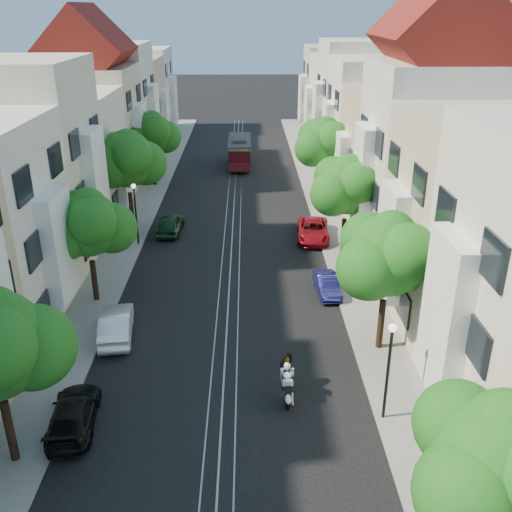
{
  "coord_description": "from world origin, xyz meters",
  "views": [
    {
      "loc": [
        1.05,
        -13.73,
        14.77
      ],
      "look_at": [
        1.53,
        14.96,
        2.2
      ],
      "focal_mm": 40.0,
      "sensor_mm": 36.0,
      "label": 1
    }
  ],
  "objects_px": {
    "tree_e_a": "(500,465)",
    "parked_car_w_far": "(170,224)",
    "tree_e_c": "(348,187)",
    "cable_car": "(240,150)",
    "parked_car_w_mid": "(116,324)",
    "parked_car_e_far": "(313,230)",
    "lamp_east": "(389,358)",
    "sportbike_rider": "(287,379)",
    "tree_e_b": "(389,257)",
    "tree_e_d": "(325,143)",
    "tree_w_d": "(152,134)",
    "parked_car_e_mid": "(327,285)",
    "parked_car_w_near": "(73,414)",
    "tree_w_b": "(89,226)",
    "lamp_west": "(135,205)",
    "tree_w_c": "(128,160)"
  },
  "relations": [
    {
      "from": "tree_w_d",
      "to": "parked_car_w_near",
      "type": "distance_m",
      "value": 32.48
    },
    {
      "from": "tree_e_b",
      "to": "tree_w_b",
      "type": "xyz_separation_m",
      "value": [
        -14.4,
        5.0,
        -0.34
      ]
    },
    {
      "from": "lamp_west",
      "to": "parked_car_w_mid",
      "type": "height_order",
      "value": "lamp_west"
    },
    {
      "from": "sportbike_rider",
      "to": "cable_car",
      "type": "bearing_deg",
      "value": 94.11
    },
    {
      "from": "parked_car_e_far",
      "to": "lamp_east",
      "type": "bearing_deg",
      "value": -83.14
    },
    {
      "from": "tree_w_b",
      "to": "parked_car_w_near",
      "type": "xyz_separation_m",
      "value": [
        1.54,
        -10.2,
        -3.81
      ]
    },
    {
      "from": "parked_car_w_near",
      "to": "tree_e_c",
      "type": "bearing_deg",
      "value": -134.44
    },
    {
      "from": "tree_e_b",
      "to": "tree_e_d",
      "type": "distance_m",
      "value": 22.0
    },
    {
      "from": "tree_e_b",
      "to": "tree_w_d",
      "type": "relative_size",
      "value": 1.03
    },
    {
      "from": "lamp_east",
      "to": "parked_car_w_mid",
      "type": "distance_m",
      "value": 13.4
    },
    {
      "from": "tree_e_a",
      "to": "parked_car_w_mid",
      "type": "bearing_deg",
      "value": 133.37
    },
    {
      "from": "tree_w_d",
      "to": "parked_car_w_mid",
      "type": "xyz_separation_m",
      "value": [
        1.82,
        -25.68,
        -3.92
      ]
    },
    {
      "from": "parked_car_e_mid",
      "to": "parked_car_w_far",
      "type": "distance_m",
      "value": 13.76
    },
    {
      "from": "tree_e_c",
      "to": "cable_car",
      "type": "height_order",
      "value": "tree_e_c"
    },
    {
      "from": "parked_car_e_mid",
      "to": "parked_car_w_far",
      "type": "height_order",
      "value": "parked_car_w_far"
    },
    {
      "from": "parked_car_w_near",
      "to": "parked_car_w_mid",
      "type": "distance_m",
      "value": 6.53
    },
    {
      "from": "tree_w_b",
      "to": "parked_car_w_mid",
      "type": "relative_size",
      "value": 1.52
    },
    {
      "from": "tree_e_a",
      "to": "parked_car_e_far",
      "type": "height_order",
      "value": "tree_e_a"
    },
    {
      "from": "parked_car_w_mid",
      "to": "parked_car_w_far",
      "type": "xyz_separation_m",
      "value": [
        0.92,
        13.94,
        0.0
      ]
    },
    {
      "from": "parked_car_e_far",
      "to": "lamp_west",
      "type": "bearing_deg",
      "value": -171.16
    },
    {
      "from": "tree_w_d",
      "to": "tree_w_b",
      "type": "bearing_deg",
      "value": -90.0
    },
    {
      "from": "tree_e_b",
      "to": "parked_car_w_near",
      "type": "relative_size",
      "value": 1.64
    },
    {
      "from": "tree_w_b",
      "to": "parked_car_e_far",
      "type": "bearing_deg",
      "value": 34.88
    },
    {
      "from": "sportbike_rider",
      "to": "tree_e_c",
      "type": "bearing_deg",
      "value": 73.06
    },
    {
      "from": "tree_e_a",
      "to": "sportbike_rider",
      "type": "relative_size",
      "value": 2.92
    },
    {
      "from": "lamp_east",
      "to": "parked_car_e_far",
      "type": "distance_m",
      "value": 19.0
    },
    {
      "from": "tree_w_c",
      "to": "tree_e_b",
      "type": "bearing_deg",
      "value": -48.01
    },
    {
      "from": "tree_e_d",
      "to": "lamp_east",
      "type": "distance_m",
      "value": 27.07
    },
    {
      "from": "lamp_west",
      "to": "parked_car_w_near",
      "type": "relative_size",
      "value": 1.02
    },
    {
      "from": "lamp_east",
      "to": "cable_car",
      "type": "relative_size",
      "value": 0.59
    },
    {
      "from": "tree_w_d",
      "to": "sportbike_rider",
      "type": "bearing_deg",
      "value": -72.32
    },
    {
      "from": "parked_car_e_mid",
      "to": "parked_car_e_far",
      "type": "relative_size",
      "value": 0.7
    },
    {
      "from": "lamp_east",
      "to": "parked_car_e_far",
      "type": "relative_size",
      "value": 0.9
    },
    {
      "from": "tree_w_c",
      "to": "tree_e_d",
      "type": "bearing_deg",
      "value": 22.62
    },
    {
      "from": "tree_w_b",
      "to": "parked_car_w_near",
      "type": "relative_size",
      "value": 1.53
    },
    {
      "from": "tree_e_c",
      "to": "parked_car_e_far",
      "type": "bearing_deg",
      "value": 119.98
    },
    {
      "from": "tree_w_b",
      "to": "parked_car_w_far",
      "type": "distance_m",
      "value": 11.25
    },
    {
      "from": "tree_e_b",
      "to": "tree_w_d",
      "type": "xyz_separation_m",
      "value": [
        -14.4,
        27.0,
        -0.13
      ]
    },
    {
      "from": "sportbike_rider",
      "to": "parked_car_w_mid",
      "type": "xyz_separation_m",
      "value": [
        -7.95,
        4.96,
        -0.27
      ]
    },
    {
      "from": "tree_e_a",
      "to": "parked_car_w_far",
      "type": "relative_size",
      "value": 1.56
    },
    {
      "from": "sportbike_rider",
      "to": "parked_car_e_far",
      "type": "distance_m",
      "value": 17.76
    },
    {
      "from": "parked_car_w_far",
      "to": "tree_e_b",
      "type": "bearing_deg",
      "value": 129.93
    },
    {
      "from": "parked_car_e_mid",
      "to": "tree_w_b",
      "type": "bearing_deg",
      "value": 179.59
    },
    {
      "from": "tree_w_c",
      "to": "cable_car",
      "type": "distance_m",
      "value": 19.66
    },
    {
      "from": "parked_car_w_mid",
      "to": "parked_car_w_far",
      "type": "relative_size",
      "value": 1.03
    },
    {
      "from": "parked_car_e_far",
      "to": "parked_car_w_mid",
      "type": "relative_size",
      "value": 1.12
    },
    {
      "from": "lamp_east",
      "to": "tree_e_d",
      "type": "bearing_deg",
      "value": 87.96
    },
    {
      "from": "tree_e_b",
      "to": "tree_e_c",
      "type": "relative_size",
      "value": 1.03
    },
    {
      "from": "tree_w_b",
      "to": "tree_w_c",
      "type": "height_order",
      "value": "tree_w_c"
    },
    {
      "from": "tree_w_c",
      "to": "parked_car_e_far",
      "type": "height_order",
      "value": "tree_w_c"
    }
  ]
}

